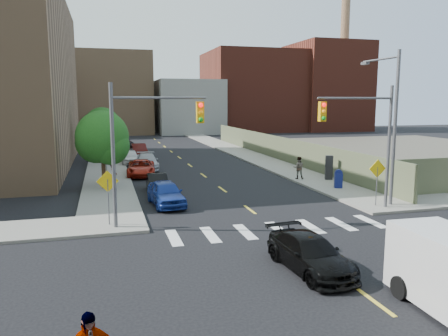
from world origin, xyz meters
TOP-DOWN VIEW (x-y plane):
  - ground at (0.00, 0.00)m, footprint 160.00×160.00m
  - sidewalk_nw at (-7.75, 41.50)m, footprint 3.50×73.00m
  - sidewalk_ne at (7.75, 41.50)m, footprint 3.50×73.00m
  - fence_north at (9.60, 28.00)m, footprint 0.12×44.00m
  - gravel_lot at (28.00, 30.00)m, footprint 36.00×42.00m
  - bg_bldg_west at (-22.00, 70.00)m, footprint 14.00×18.00m
  - bg_bldg_midwest at (-6.00, 72.00)m, footprint 14.00×16.00m
  - bg_bldg_center at (8.00, 70.00)m, footprint 12.00×16.00m
  - bg_bldg_east at (22.00, 72.00)m, footprint 18.00×18.00m
  - bg_bldg_fareast at (38.00, 70.00)m, footprint 14.00×16.00m
  - smokestack at (42.00, 70.00)m, footprint 1.80×1.80m
  - signal_nw at (-5.98, 6.00)m, footprint 4.59×0.30m
  - signal_ne at (5.98, 6.00)m, footprint 4.59×0.30m
  - streetlight_ne at (8.20, 6.90)m, footprint 0.25×3.70m
  - warn_sign_nw at (-7.80, 6.50)m, footprint 1.06×0.06m
  - warn_sign_ne at (7.20, 6.50)m, footprint 1.06×0.06m
  - warn_sign_midwest at (-7.80, 20.00)m, footprint 1.06×0.06m
  - tree_west_near at (-8.00, 16.05)m, footprint 3.66×3.64m
  - tree_west_far at (-8.00, 31.05)m, footprint 3.66×3.64m
  - parked_car_blue at (-4.47, 10.35)m, footprint 2.11×4.45m
  - parked_car_black at (-4.50, 14.35)m, footprint 1.37×3.76m
  - parked_car_red at (-5.02, 21.24)m, footprint 2.66×4.98m
  - parked_car_silver at (-4.20, 24.80)m, footprint 2.16×4.87m
  - parked_car_white at (-5.50, 28.45)m, footprint 1.70×4.17m
  - parked_car_maroon at (-4.20, 33.99)m, footprint 1.68×4.43m
  - parked_car_grey at (-5.50, 43.58)m, footprint 2.72×5.15m
  - black_sedan at (-0.80, -1.14)m, footprint 2.18×4.58m
  - mailbox at (7.75, 11.69)m, footprint 0.63×0.56m
  - payphone at (8.74, 14.86)m, footprint 0.67×0.61m
  - pedestrian_west at (-7.34, 15.38)m, footprint 0.55×0.72m
  - pedestrian_east at (6.59, 15.69)m, footprint 1.03×0.93m

SIDE VIEW (x-z plane):
  - ground at x=0.00m, z-range 0.00..0.00m
  - gravel_lot at x=28.00m, z-range 0.00..0.06m
  - sidewalk_nw at x=-7.75m, z-range 0.00..0.15m
  - sidewalk_ne at x=7.75m, z-range 0.00..0.15m
  - parked_car_black at x=-4.50m, z-range 0.00..1.23m
  - black_sedan at x=-0.80m, z-range 0.00..1.29m
  - parked_car_red at x=-5.02m, z-range 0.00..1.33m
  - parked_car_grey at x=-5.50m, z-range 0.00..1.38m
  - parked_car_silver at x=-4.20m, z-range 0.00..1.39m
  - parked_car_white at x=-5.50m, z-range 0.00..1.42m
  - parked_car_maroon at x=-4.20m, z-range 0.00..1.44m
  - parked_car_blue at x=-4.47m, z-range 0.00..1.47m
  - mailbox at x=7.75m, z-range 0.13..1.42m
  - pedestrian_east at x=6.59m, z-range 0.15..1.88m
  - pedestrian_west at x=-7.34m, z-range 0.15..1.95m
  - payphone at x=8.74m, z-range 0.15..2.00m
  - fence_north at x=9.60m, z-range 0.00..2.50m
  - warn_sign_nw at x=-7.80m, z-range 0.58..3.41m
  - warn_sign_ne at x=7.20m, z-range 0.58..3.41m
  - warn_sign_midwest at x=-7.80m, z-range 0.58..3.41m
  - tree_west_near at x=-8.00m, z-range 0.72..6.24m
  - tree_west_far at x=-8.00m, z-range 0.72..6.24m
  - signal_nw at x=-5.98m, z-range 1.03..8.03m
  - signal_ne at x=5.98m, z-range 1.03..8.03m
  - bg_bldg_center at x=8.00m, z-range 0.00..10.00m
  - streetlight_ne at x=8.20m, z-range 0.72..9.72m
  - bg_bldg_west at x=-22.00m, z-range 0.00..12.00m
  - bg_bldg_midwest at x=-6.00m, z-range 0.00..15.00m
  - bg_bldg_east at x=22.00m, z-range 0.00..16.00m
  - bg_bldg_fareast at x=38.00m, z-range 0.00..18.00m
  - smokestack at x=42.00m, z-range 0.00..28.00m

